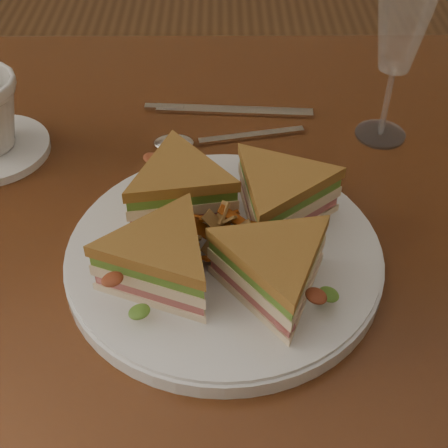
# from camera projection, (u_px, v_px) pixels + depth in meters

# --- Properties ---
(table) EXTENTS (1.20, 0.80, 0.75)m
(table) POSITION_uv_depth(u_px,v_px,m) (220.00, 272.00, 0.73)
(table) COLOR #3A1C0D
(table) RESTS_ON ground
(plate) EXTENTS (0.30, 0.30, 0.02)m
(plate) POSITION_uv_depth(u_px,v_px,m) (224.00, 256.00, 0.60)
(plate) COLOR silver
(plate) RESTS_ON table
(sandwich_wedges) EXTENTS (0.28, 0.28, 0.06)m
(sandwich_wedges) POSITION_uv_depth(u_px,v_px,m) (224.00, 228.00, 0.57)
(sandwich_wedges) COLOR beige
(sandwich_wedges) RESTS_ON plate
(crisps_mound) EXTENTS (0.09, 0.09, 0.05)m
(crisps_mound) POSITION_uv_depth(u_px,v_px,m) (224.00, 231.00, 0.57)
(crisps_mound) COLOR #B65317
(crisps_mound) RESTS_ON plate
(spoon) EXTENTS (0.18, 0.05, 0.01)m
(spoon) POSITION_uv_depth(u_px,v_px,m) (193.00, 142.00, 0.74)
(spoon) COLOR silver
(spoon) RESTS_ON table
(knife) EXTENTS (0.22, 0.03, 0.00)m
(knife) POSITION_uv_depth(u_px,v_px,m) (223.00, 111.00, 0.80)
(knife) COLOR silver
(knife) RESTS_ON table
(wine_glass) EXTENTS (0.07, 0.07, 0.19)m
(wine_glass) POSITION_uv_depth(u_px,v_px,m) (401.00, 32.00, 0.67)
(wine_glass) COLOR white
(wine_glass) RESTS_ON table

